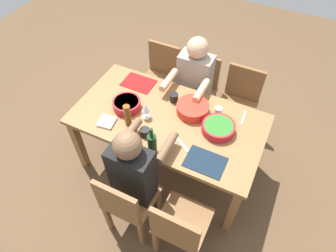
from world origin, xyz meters
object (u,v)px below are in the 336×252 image
at_px(chair_far_left, 161,75).
at_px(cup_far_right, 218,111).
at_px(chair_near_center, 126,203).
at_px(cup_near_center, 145,132).
at_px(diner_far_center, 193,83).
at_px(chair_far_center, 198,87).
at_px(beer_bottle, 127,115).
at_px(cup_far_center, 174,98).
at_px(chair_far_right, 239,100).
at_px(wine_bottle, 152,144).
at_px(wine_glass, 146,108).
at_px(diner_near_center, 135,171).
at_px(serving_bowl_greens, 218,128).
at_px(serving_bowl_salad, 127,104).
at_px(napkin_stack, 107,122).
at_px(dining_table, 168,124).
at_px(serving_bowl_fruit, 193,108).
at_px(chair_near_right, 179,228).

bearing_deg(chair_far_left, cup_far_right, -31.53).
relative_size(chair_near_center, cup_near_center, 10.44).
bearing_deg(diner_far_center, chair_far_center, 90.00).
height_order(chair_near_center, beer_bottle, beer_bottle).
bearing_deg(cup_far_center, chair_far_right, 46.58).
height_order(wine_bottle, wine_glass, wine_bottle).
xyz_separation_m(chair_far_center, cup_far_right, (0.39, -0.53, 0.29)).
bearing_deg(diner_near_center, serving_bowl_greens, 55.01).
xyz_separation_m(serving_bowl_salad, wine_bottle, (0.45, -0.34, 0.06)).
distance_m(cup_far_center, napkin_stack, 0.67).
relative_size(dining_table, napkin_stack, 12.38).
bearing_deg(chair_far_left, serving_bowl_fruit, -43.48).
xyz_separation_m(diner_near_center, chair_near_right, (0.48, -0.18, -0.21)).
height_order(dining_table, cup_far_right, cup_far_right).
height_order(chair_near_center, cup_far_right, chair_near_center).
relative_size(chair_far_right, wine_glass, 5.12).
bearing_deg(dining_table, diner_near_center, -90.00).
bearing_deg(cup_far_right, wine_bottle, -117.91).
bearing_deg(diner_near_center, dining_table, 90.00).
xyz_separation_m(diner_far_center, diner_near_center, (0.00, -1.19, 0.00)).
distance_m(chair_far_right, chair_near_center, 1.63).
bearing_deg(diner_near_center, wine_bottle, 76.25).
bearing_deg(serving_bowl_greens, serving_bowl_salad, -173.01).
distance_m(diner_near_center, serving_bowl_fruit, 0.79).
xyz_separation_m(chair_far_right, cup_far_center, (-0.52, -0.55, 0.30)).
bearing_deg(wine_bottle, chair_near_center, -97.35).
xyz_separation_m(cup_near_center, napkin_stack, (-0.38, -0.03, -0.03)).
relative_size(diner_near_center, wine_bottle, 4.14).
distance_m(chair_near_center, wine_glass, 0.81).
distance_m(diner_far_center, wine_glass, 0.72).
xyz_separation_m(chair_far_left, cup_far_center, (0.43, -0.55, 0.30)).
bearing_deg(diner_far_center, chair_near_center, -90.00).
bearing_deg(dining_table, serving_bowl_fruit, 44.72).
bearing_deg(cup_near_center, chair_far_center, 85.08).
bearing_deg(wine_glass, chair_near_right, -46.80).
distance_m(beer_bottle, cup_far_center, 0.50).
bearing_deg(serving_bowl_salad, dining_table, 7.07).
height_order(serving_bowl_fruit, cup_far_right, serving_bowl_fruit).
xyz_separation_m(diner_far_center, chair_near_right, (0.48, -1.38, -0.21)).
relative_size(chair_far_center, chair_near_right, 1.00).
height_order(dining_table, diner_near_center, diner_near_center).
bearing_deg(chair_near_right, serving_bowl_greens, 91.43).
xyz_separation_m(chair_far_center, chair_near_right, (0.48, -1.56, 0.00)).
distance_m(dining_table, serving_bowl_fruit, 0.27).
relative_size(diner_far_center, serving_bowl_salad, 4.66).
height_order(serving_bowl_salad, wine_bottle, wine_bottle).
xyz_separation_m(wine_bottle, wine_glass, (-0.23, 0.31, 0.01)).
distance_m(serving_bowl_greens, cup_far_right, 0.20).
distance_m(wine_bottle, cup_far_center, 0.63).
bearing_deg(cup_near_center, wine_bottle, -42.45).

